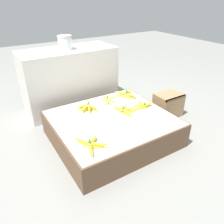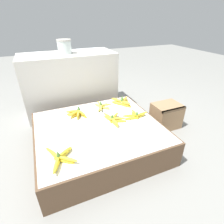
{
  "view_description": "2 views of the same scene",
  "coord_description": "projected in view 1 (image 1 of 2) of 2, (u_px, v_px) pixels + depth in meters",
  "views": [
    {
      "loc": [
        -0.94,
        -1.51,
        1.29
      ],
      "look_at": [
        0.04,
        0.06,
        0.26
      ],
      "focal_mm": 35.0,
      "sensor_mm": 36.0,
      "label": 1
    },
    {
      "loc": [
        -0.39,
        -1.23,
        1.11
      ],
      "look_at": [
        0.13,
        0.01,
        0.36
      ],
      "focal_mm": 28.0,
      "sensor_mm": 36.0,
      "label": 2
    }
  ],
  "objects": [
    {
      "name": "ground_plane",
      "position": [
        112.0,
        139.0,
        2.18
      ],
      "size": [
        10.0,
        10.0,
        0.0
      ],
      "primitive_type": "plane",
      "color": "gray"
    },
    {
      "name": "display_platform",
      "position": [
        112.0,
        128.0,
        2.12
      ],
      "size": [
        1.09,
        0.97,
        0.25
      ],
      "color": "brown",
      "rests_on": "ground_plane"
    },
    {
      "name": "back_vendor_table",
      "position": [
        70.0,
        80.0,
        2.62
      ],
      "size": [
        1.08,
        0.47,
        0.72
      ],
      "color": "beige",
      "rests_on": "ground_plane"
    },
    {
      "name": "wooden_crate",
      "position": [
        168.0,
        105.0,
        2.53
      ],
      "size": [
        0.29,
        0.23,
        0.27
      ],
      "color": "#997551",
      "rests_on": "ground_plane"
    },
    {
      "name": "banana_bunch_front_left",
      "position": [
        91.0,
        144.0,
        1.66
      ],
      "size": [
        0.2,
        0.27,
        0.09
      ],
      "color": "yellow",
      "rests_on": "display_platform"
    },
    {
      "name": "banana_bunch_middle_midright",
      "position": [
        124.0,
        110.0,
        2.14
      ],
      "size": [
        0.17,
        0.25,
        0.09
      ],
      "color": "gold",
      "rests_on": "display_platform"
    },
    {
      "name": "banana_bunch_middle_right",
      "position": [
        143.0,
        105.0,
        2.22
      ],
      "size": [
        0.26,
        0.14,
        0.08
      ],
      "color": "yellow",
      "rests_on": "display_platform"
    },
    {
      "name": "banana_bunch_back_midleft",
      "position": [
        88.0,
        108.0,
        2.18
      ],
      "size": [
        0.19,
        0.16,
        0.09
      ],
      "color": "gold",
      "rests_on": "display_platform"
    },
    {
      "name": "banana_bunch_back_midright",
      "position": [
        108.0,
        100.0,
        2.35
      ],
      "size": [
        0.18,
        0.22,
        0.08
      ],
      "color": "#DBCC4C",
      "rests_on": "display_platform"
    },
    {
      "name": "banana_bunch_back_right",
      "position": [
        127.0,
        94.0,
        2.44
      ],
      "size": [
        0.21,
        0.22,
        0.11
      ],
      "color": "gold",
      "rests_on": "display_platform"
    },
    {
      "name": "glass_jar",
      "position": [
        65.0,
        43.0,
        2.38
      ],
      "size": [
        0.16,
        0.16,
        0.15
      ],
      "color": "silver",
      "rests_on": "back_vendor_table"
    },
    {
      "name": "foam_tray_white",
      "position": [
        36.0,
        51.0,
        2.31
      ],
      "size": [
        0.22,
        0.2,
        0.02
      ],
      "color": "white",
      "rests_on": "back_vendor_table"
    },
    {
      "name": "foam_tray_dark",
      "position": [
        86.0,
        45.0,
        2.6
      ],
      "size": [
        0.28,
        0.17,
        0.02
      ],
      "color": "white",
      "rests_on": "back_vendor_table"
    }
  ]
}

